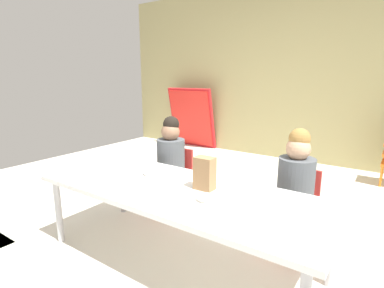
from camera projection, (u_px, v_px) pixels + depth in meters
The scene contains 10 objects.
ground_plane at pixel (212, 226), 2.65m from camera, with size 6.57×5.21×0.02m.
back_wall at pixel (305, 72), 4.44m from camera, with size 6.57×0.10×2.68m, color tan.
craft_table at pixel (178, 194), 2.02m from camera, with size 2.01×0.78×0.54m.
seated_child_near_camera at pixel (171, 155), 2.82m from camera, with size 0.33×0.33×0.92m.
seated_child_middle_seat at pixel (296, 179), 2.17m from camera, with size 0.32×0.31×0.92m.
folded_activity_table at pixel (192, 118), 5.52m from camera, with size 0.90×0.29×1.09m.
paper_bag_brown at pixel (205, 173), 1.97m from camera, with size 0.13×0.09×0.22m, color #9E754C.
paper_plate_near_edge at pixel (205, 201), 1.80m from camera, with size 0.18×0.18×0.01m, color white.
donut_powdered_on_plate at pixel (205, 197), 1.80m from camera, with size 0.11×0.11×0.03m, color white.
donut_powdered_loose at pixel (151, 172), 2.30m from camera, with size 0.12×0.12×0.03m, color white.
Camera 1 is at (1.24, -2.10, 1.27)m, focal length 28.10 mm.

